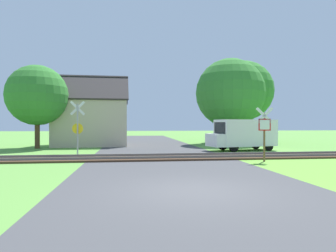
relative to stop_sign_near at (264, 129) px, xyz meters
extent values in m
plane|color=#5B933D|center=(-5.05, -6.09, -1.64)|extent=(160.00, 160.00, 0.00)
cube|color=#424244|center=(-5.05, -4.09, -1.63)|extent=(7.90, 80.00, 0.01)
cube|color=#422D1E|center=(-5.05, 2.03, -1.59)|extent=(60.00, 2.60, 0.10)
cube|color=slate|center=(-5.05, 2.75, -1.48)|extent=(60.00, 0.08, 0.12)
cube|color=slate|center=(-5.05, 1.32, -1.48)|extent=(60.00, 0.08, 0.12)
cylinder|color=brown|center=(0.01, 0.03, -0.39)|extent=(0.10, 0.10, 2.49)
cube|color=red|center=(-0.01, -0.03, 0.24)|extent=(0.59, 0.17, 0.60)
cube|color=white|center=(-0.01, -0.05, 0.24)|extent=(0.48, 0.13, 0.49)
cube|color=white|center=(-0.01, -0.03, 0.70)|extent=(0.86, 0.23, 0.88)
cube|color=white|center=(-0.01, -0.03, 0.70)|extent=(0.86, 0.23, 0.88)
cylinder|color=#9E9EA5|center=(-9.88, 4.01, -0.08)|extent=(0.09, 0.09, 3.12)
cube|color=white|center=(-9.88, 4.07, 1.24)|extent=(0.88, 0.10, 0.88)
cube|color=white|center=(-9.88, 4.07, 1.24)|extent=(0.88, 0.10, 0.88)
cylinder|color=yellow|center=(-9.89, 4.07, 0.01)|extent=(0.64, 0.08, 0.64)
cube|color=#C6B293|center=(-10.15, 13.21, 0.40)|extent=(6.29, 5.27, 4.07)
cube|color=#332D2D|center=(-10.12, 11.92, 3.47)|extent=(6.56, 3.07, 2.42)
cube|color=#332D2D|center=(-10.18, 14.49, 3.47)|extent=(6.56, 3.07, 2.42)
cube|color=brown|center=(-8.45, 13.24, 3.59)|extent=(0.51, 0.51, 1.10)
cylinder|color=#513823|center=(2.87, 13.39, -0.42)|extent=(0.42, 0.42, 2.43)
sphere|color=#337A2D|center=(2.87, 13.39, 3.28)|extent=(6.64, 6.64, 6.64)
cylinder|color=#513823|center=(5.40, 16.49, -0.08)|extent=(0.32, 0.32, 3.12)
sphere|color=#337A2D|center=(5.40, 16.49, 3.88)|extent=(6.41, 6.41, 6.41)
cylinder|color=#513823|center=(-14.00, 10.29, -0.43)|extent=(0.38, 0.38, 2.42)
sphere|color=#337A2D|center=(-14.00, 10.29, 2.56)|extent=(4.74, 4.74, 4.74)
cube|color=white|center=(1.58, 6.40, -0.35)|extent=(4.49, 2.68, 1.90)
cube|color=white|center=(-0.83, 5.93, -0.85)|extent=(1.04, 1.91, 0.90)
cube|color=#19232D|center=(-0.46, 6.00, -0.01)|extent=(0.35, 1.59, 0.85)
cube|color=navy|center=(1.39, 7.34, -0.68)|extent=(3.71, 0.74, 0.16)
cylinder|color=black|center=(0.02, 6.89, -1.30)|extent=(0.70, 0.31, 0.68)
cylinder|color=black|center=(0.33, 5.36, -1.30)|extent=(0.70, 0.31, 0.68)
cylinder|color=black|center=(2.83, 7.45, -1.30)|extent=(0.70, 0.31, 0.68)
cylinder|color=black|center=(3.13, 5.92, -1.30)|extent=(0.70, 0.31, 0.68)
camera|label=1|loc=(-6.83, -14.42, 0.25)|focal=32.00mm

